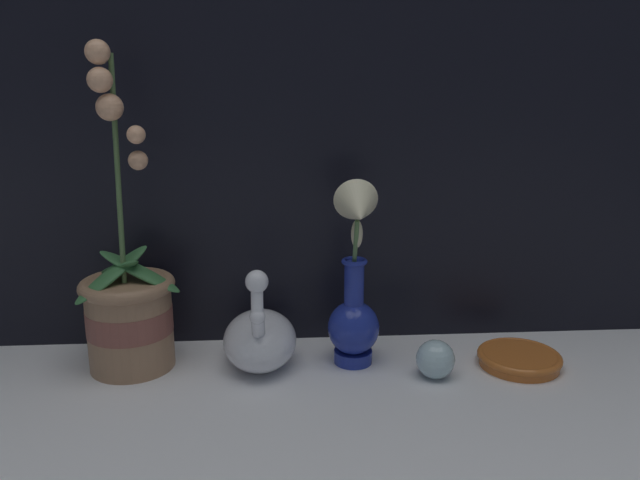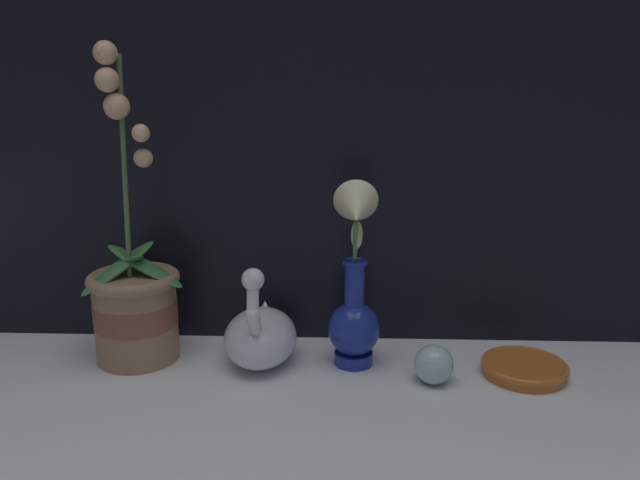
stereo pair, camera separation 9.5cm
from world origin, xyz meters
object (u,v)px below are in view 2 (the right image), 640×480
orchid_potted_plant (135,299)px  blue_vase (355,295)px  amber_dish (524,367)px  swan_figurine (261,334)px  glass_sphere (434,364)px

orchid_potted_plant → blue_vase: orchid_potted_plant is taller
blue_vase → orchid_potted_plant: bearing=176.9°
orchid_potted_plant → amber_dish: bearing=-3.7°
blue_vase → amber_dish: size_ratio=2.28×
swan_figurine → amber_dish: size_ratio=1.38×
orchid_potted_plant → blue_vase: size_ratio=1.66×
orchid_potted_plant → glass_sphere: 0.48m
swan_figurine → blue_vase: bearing=-4.2°
amber_dish → swan_figurine: bearing=175.6°
amber_dish → orchid_potted_plant: bearing=176.3°
orchid_potted_plant → swan_figurine: orchid_potted_plant is taller
amber_dish → glass_sphere: bearing=-168.1°
swan_figurine → glass_sphere: swan_figurine is taller
glass_sphere → orchid_potted_plant: bearing=171.6°
orchid_potted_plant → blue_vase: 0.35m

